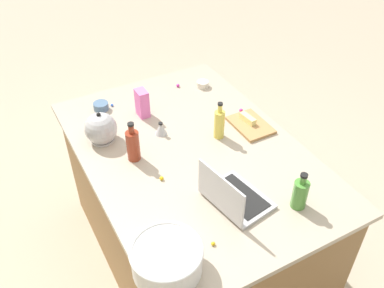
% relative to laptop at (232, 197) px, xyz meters
% --- Properties ---
extents(ground_plane, '(12.00, 12.00, 0.00)m').
position_rel_laptop_xyz_m(ground_plane, '(0.43, -0.02, -0.95)').
color(ground_plane, '#B7A88E').
extents(island_counter, '(1.64, 1.12, 0.90)m').
position_rel_laptop_xyz_m(island_counter, '(0.43, -0.02, -0.50)').
color(island_counter, olive).
rests_on(island_counter, ground).
extents(laptop, '(0.34, 0.28, 0.22)m').
position_rel_laptop_xyz_m(laptop, '(0.00, 0.00, 0.00)').
color(laptop, '#B7B7BC').
rests_on(laptop, island_counter).
extents(mixing_bowl_large, '(0.30, 0.30, 0.13)m').
position_rel_laptop_xyz_m(mixing_bowl_large, '(-0.18, 0.43, 0.02)').
color(mixing_bowl_large, white).
rests_on(mixing_bowl_large, island_counter).
extents(bottle_oil, '(0.06, 0.06, 0.23)m').
position_rel_laptop_xyz_m(bottle_oil, '(0.47, -0.21, 0.04)').
color(bottle_oil, '#DBC64C').
rests_on(bottle_oil, island_counter).
extents(bottle_olive, '(0.07, 0.07, 0.20)m').
position_rel_laptop_xyz_m(bottle_olive, '(-0.16, -0.26, 0.03)').
color(bottle_olive, '#4C8C38').
rests_on(bottle_olive, island_counter).
extents(bottle_soy, '(0.07, 0.07, 0.23)m').
position_rel_laptop_xyz_m(bottle_soy, '(0.52, 0.28, 0.05)').
color(bottle_soy, maroon).
rests_on(bottle_soy, island_counter).
extents(kettle, '(0.21, 0.18, 0.20)m').
position_rel_laptop_xyz_m(kettle, '(0.75, 0.37, 0.03)').
color(kettle, '#ADADB2').
rests_on(kettle, island_counter).
extents(cutting_board, '(0.26, 0.18, 0.02)m').
position_rel_laptop_xyz_m(cutting_board, '(0.46, -0.43, -0.04)').
color(cutting_board, '#AD7F4C').
rests_on(cutting_board, island_counter).
extents(butter_stick_left, '(0.11, 0.05, 0.04)m').
position_rel_laptop_xyz_m(butter_stick_left, '(0.49, -0.43, -0.01)').
color(butter_stick_left, '#F4E58C').
rests_on(butter_stick_left, cutting_board).
extents(ramekin_small, '(0.09, 0.09, 0.05)m').
position_rel_laptop_xyz_m(ramekin_small, '(1.05, 0.28, -0.02)').
color(ramekin_small, slate).
rests_on(ramekin_small, island_counter).
extents(ramekin_medium, '(0.08, 0.08, 0.04)m').
position_rel_laptop_xyz_m(ramekin_medium, '(0.98, -0.40, -0.03)').
color(ramekin_medium, beige).
rests_on(ramekin_medium, island_counter).
extents(kitchen_timer, '(0.07, 0.07, 0.08)m').
position_rel_laptop_xyz_m(kitchen_timer, '(0.65, 0.06, -0.01)').
color(kitchen_timer, '#B2B2B7').
rests_on(kitchen_timer, island_counter).
extents(candy_bag, '(0.09, 0.06, 0.17)m').
position_rel_laptop_xyz_m(candy_bag, '(0.87, 0.08, 0.04)').
color(candy_bag, pink).
rests_on(candy_bag, island_counter).
extents(candy_0, '(0.02, 0.02, 0.02)m').
position_rel_laptop_xyz_m(candy_0, '(1.03, 0.03, -0.04)').
color(candy_0, orange).
rests_on(candy_0, island_counter).
extents(candy_1, '(0.02, 0.02, 0.02)m').
position_rel_laptop_xyz_m(candy_1, '(0.61, -0.46, -0.04)').
color(candy_1, '#CC3399').
rests_on(candy_1, island_counter).
extents(candy_2, '(0.02, 0.02, 0.02)m').
position_rel_laptop_xyz_m(candy_2, '(0.30, 0.22, -0.04)').
color(candy_2, yellow).
rests_on(candy_2, island_counter).
extents(candy_3, '(0.02, 0.02, 0.02)m').
position_rel_laptop_xyz_m(candy_3, '(1.05, 0.21, -0.04)').
color(candy_3, blue).
rests_on(candy_3, island_counter).
extents(candy_4, '(0.02, 0.02, 0.02)m').
position_rel_laptop_xyz_m(candy_4, '(-0.16, 0.20, -0.04)').
color(candy_4, yellow).
rests_on(candy_4, island_counter).
extents(candy_5, '(0.02, 0.02, 0.02)m').
position_rel_laptop_xyz_m(candy_5, '(1.05, -0.26, -0.04)').
color(candy_5, '#CC3399').
rests_on(candy_5, island_counter).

